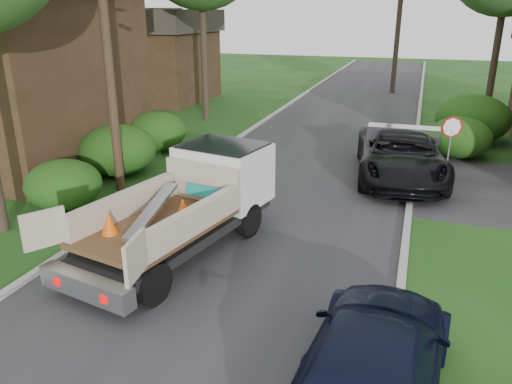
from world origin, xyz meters
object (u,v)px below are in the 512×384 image
(black_pickup, at_px, (401,154))
(navy_suv, at_px, (372,363))
(stop_sign, at_px, (451,136))
(flatbed_truck, at_px, (199,194))
(utility_pole, at_px, (106,34))
(house_left_far, at_px, (153,54))

(black_pickup, height_order, navy_suv, black_pickup)
(stop_sign, relative_size, flatbed_truck, 0.37)
(utility_pole, bearing_deg, navy_suv, -38.87)
(flatbed_truck, height_order, black_pickup, flatbed_truck)
(stop_sign, xyz_separation_m, flatbed_truck, (-6.40, -6.82, -0.47))
(navy_suv, bearing_deg, utility_pole, -34.04)
(navy_suv, bearing_deg, house_left_far, -49.94)
(flatbed_truck, bearing_deg, navy_suv, -31.36)
(black_pickup, bearing_deg, utility_pole, -161.92)
(house_left_far, relative_size, navy_suv, 1.44)
(flatbed_truck, xyz_separation_m, navy_suv, (5.00, -4.68, -0.54))
(stop_sign, bearing_deg, flatbed_truck, -133.19)
(utility_pole, height_order, navy_suv, utility_pole)
(utility_pole, xyz_separation_m, flatbed_truck, (4.28, -2.80, -3.87))
(stop_sign, bearing_deg, house_left_far, 145.19)
(flatbed_truck, bearing_deg, utility_pole, 158.65)
(house_left_far, xyz_separation_m, flatbed_truck, (12.30, -19.82, -1.74))
(stop_sign, height_order, flatbed_truck, stop_sign)
(utility_pole, distance_m, flatbed_truck, 6.41)
(utility_pole, xyz_separation_m, navy_suv, (9.28, -7.48, -4.41))
(house_left_far, distance_m, flatbed_truck, 23.39)
(stop_sign, height_order, utility_pole, utility_pole)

